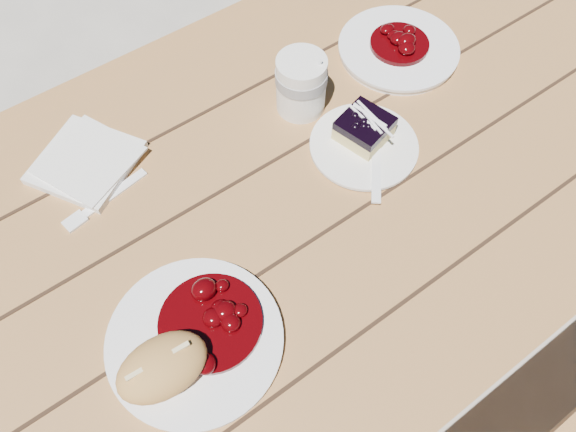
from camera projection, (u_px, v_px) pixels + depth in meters
ground at (248, 374)px, 1.51m from camera, size 60.00×60.00×0.00m
picnic_table at (227, 286)px, 1.01m from camera, size 2.00×1.55×0.75m
main_plate at (195, 340)px, 0.78m from camera, size 0.24×0.24×0.02m
goulash_stew at (209, 318)px, 0.77m from camera, size 0.15×0.15×0.04m
bread_roll at (162, 367)px, 0.72m from camera, size 0.13×0.09×0.06m
dessert_plate at (364, 146)px, 0.96m from camera, size 0.18×0.18×0.01m
blueberry_cake at (364, 128)px, 0.94m from camera, size 0.10×0.10×0.05m
fork_dessert at (376, 171)px, 0.92m from camera, size 0.12×0.14×0.00m
coffee_cup at (301, 85)px, 0.97m from camera, size 0.09×0.09×0.11m
napkin_stack at (86, 162)px, 0.94m from camera, size 0.21×0.21×0.01m
fork_table at (114, 193)px, 0.91m from camera, size 0.16×0.05×0.00m
second_plate at (398, 49)px, 1.07m from camera, size 0.22×0.22×0.02m
second_stew at (401, 37)px, 1.05m from camera, size 0.11×0.11×0.04m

